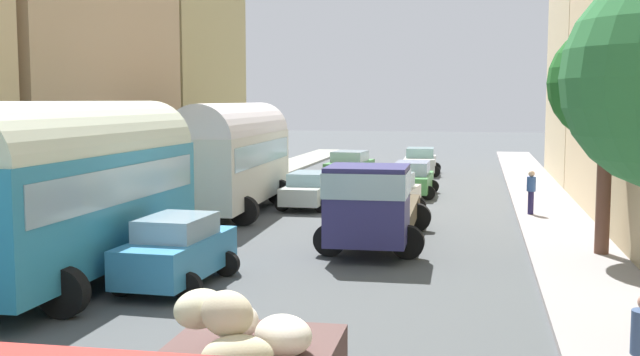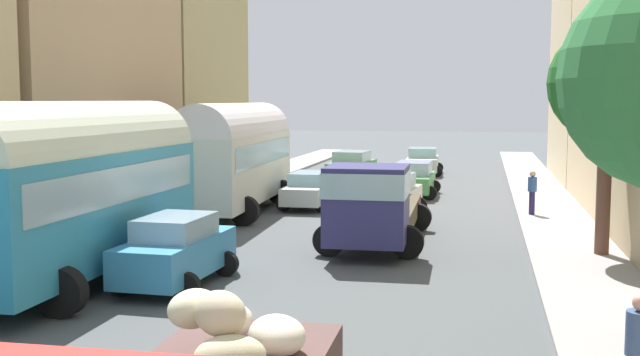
% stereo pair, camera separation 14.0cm
% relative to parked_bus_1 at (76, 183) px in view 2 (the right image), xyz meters
% --- Properties ---
extents(ground_plane, '(154.00, 154.00, 0.00)m').
position_rel_parked_bus_1_xyz_m(ground_plane, '(4.43, 11.80, -2.35)').
color(ground_plane, '#4D5153').
extents(sidewalk_left, '(2.50, 70.00, 0.14)m').
position_rel_parked_bus_1_xyz_m(sidewalk_left, '(-2.82, 11.80, -2.28)').
color(sidewalk_left, gray).
rests_on(sidewalk_left, ground).
extents(sidewalk_right, '(2.50, 70.00, 0.14)m').
position_rel_parked_bus_1_xyz_m(sidewalk_right, '(11.68, 11.80, -2.28)').
color(sidewalk_right, '#9D9494').
rests_on(sidewalk_right, ground).
extents(building_left_2, '(5.90, 11.77, 11.27)m').
position_rel_parked_bus_1_xyz_m(building_left_2, '(-6.76, 10.64, 3.32)').
color(building_left_2, tan).
rests_on(building_left_2, ground).
extents(building_left_3, '(5.13, 9.64, 14.29)m').
position_rel_parked_bus_1_xyz_m(building_left_3, '(-6.40, 21.60, 4.81)').
color(building_left_3, tan).
rests_on(building_left_3, ground).
extents(building_right_3, '(6.36, 11.15, 13.29)m').
position_rel_parked_bus_1_xyz_m(building_right_3, '(15.82, 26.49, 4.32)').
color(building_right_3, beige).
rests_on(building_right_3, ground).
extents(parked_bus_1, '(3.27, 8.64, 4.23)m').
position_rel_parked_bus_1_xyz_m(parked_bus_1, '(0.00, 0.00, 0.00)').
color(parked_bus_1, teal).
rests_on(parked_bus_1, ground).
extents(parked_bus_2, '(3.42, 8.95, 4.14)m').
position_rel_parked_bus_1_xyz_m(parked_bus_2, '(0.06, 11.40, -0.05)').
color(parked_bus_2, beige).
rests_on(parked_bus_2, ground).
extents(cargo_truck_1, '(3.11, 7.53, 2.52)m').
position_rel_parked_bus_1_xyz_m(cargo_truck_1, '(6.14, 5.51, -1.07)').
color(cargo_truck_1, navy).
rests_on(cargo_truck_1, ground).
extents(car_0, '(2.50, 4.01, 1.60)m').
position_rel_parked_bus_1_xyz_m(car_0, '(5.90, 11.53, -1.55)').
color(car_0, beige).
rests_on(car_0, ground).
extents(car_1, '(2.23, 4.07, 1.53)m').
position_rel_parked_bus_1_xyz_m(car_1, '(6.18, 17.99, -1.59)').
color(car_1, '#48914A').
rests_on(car_1, ground).
extents(car_2, '(2.42, 4.15, 1.53)m').
position_rel_parked_bus_1_xyz_m(car_2, '(5.77, 27.96, -1.58)').
color(car_2, silver).
rests_on(car_2, ground).
extents(car_4, '(2.23, 3.83, 1.62)m').
position_rel_parked_bus_1_xyz_m(car_4, '(2.31, 0.25, -1.54)').
color(car_4, '#398BC0').
rests_on(car_4, ground).
extents(car_5, '(2.13, 3.98, 1.41)m').
position_rel_parked_bus_1_xyz_m(car_5, '(2.48, 13.46, -1.64)').
color(car_5, silver).
rests_on(car_5, ground).
extents(car_6, '(2.59, 4.12, 1.60)m').
position_rel_parked_bus_1_xyz_m(car_6, '(2.47, 23.31, -1.55)').
color(car_6, '#488E49').
rests_on(car_6, ground).
extents(pedestrian_0, '(0.46, 0.46, 1.73)m').
position_rel_parked_bus_1_xyz_m(pedestrian_0, '(10.92, 12.41, -1.35)').
color(pedestrian_0, '#25214C').
rests_on(pedestrian_0, ground).
extents(pedestrian_1, '(0.50, 0.50, 1.77)m').
position_rel_parked_bus_1_xyz_m(pedestrian_1, '(11.20, -5.73, -1.35)').
color(pedestrian_1, slate).
rests_on(pedestrian_1, ground).
extents(roadside_tree_2, '(3.11, 3.11, 6.25)m').
position_rel_parked_bus_1_xyz_m(roadside_tree_2, '(12.33, 5.41, 2.29)').
color(roadside_tree_2, brown).
rests_on(roadside_tree_2, ground).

